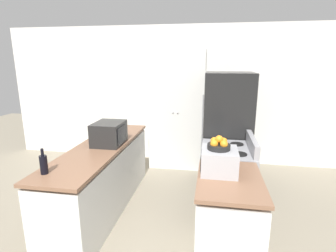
% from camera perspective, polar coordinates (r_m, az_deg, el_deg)
% --- Properties ---
extents(wall_back, '(7.00, 0.06, 2.60)m').
position_cam_1_polar(wall_back, '(5.11, 2.82, 6.68)').
color(wall_back, white).
rests_on(wall_back, ground_plane).
extents(counter_left, '(0.60, 2.32, 0.88)m').
position_cam_1_polar(counter_left, '(3.65, -14.08, -11.02)').
color(counter_left, silver).
rests_on(counter_left, ground_plane).
extents(counter_right, '(0.60, 0.89, 0.88)m').
position_cam_1_polar(counter_right, '(2.76, 12.80, -19.69)').
color(counter_right, silver).
rests_on(counter_right, ground_plane).
extents(pantry_cabinet, '(0.99, 0.55, 2.14)m').
position_cam_1_polar(pantry_cabinet, '(4.84, 2.09, 3.54)').
color(pantry_cabinet, silver).
rests_on(pantry_cabinet, ground_plane).
extents(stove, '(0.66, 0.80, 1.04)m').
position_cam_1_polar(stove, '(3.50, 12.46, -11.58)').
color(stove, '#9E9EA3').
rests_on(stove, ground_plane).
extents(refrigerator, '(0.73, 0.76, 1.78)m').
position_cam_1_polar(refrigerator, '(4.12, 12.68, -1.15)').
color(refrigerator, black).
rests_on(refrigerator, ground_plane).
extents(microwave, '(0.36, 0.44, 0.29)m').
position_cam_1_polar(microwave, '(3.48, -12.70, -1.57)').
color(microwave, black).
rests_on(microwave, counter_left).
extents(wine_bottle, '(0.07, 0.07, 0.25)m').
position_cam_1_polar(wine_bottle, '(2.79, -25.45, -7.49)').
color(wine_bottle, black).
rests_on(wine_bottle, counter_left).
extents(toaster_oven, '(0.35, 0.37, 0.23)m').
position_cam_1_polar(toaster_oven, '(2.60, 11.08, -7.45)').
color(toaster_oven, '#B2B2B7').
rests_on(toaster_oven, counter_right).
extents(fruit_bowl, '(0.22, 0.22, 0.14)m').
position_cam_1_polar(fruit_bowl, '(2.55, 11.01, -3.98)').
color(fruit_bowl, black).
rests_on(fruit_bowl, toaster_oven).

